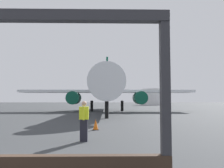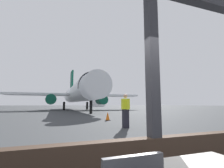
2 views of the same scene
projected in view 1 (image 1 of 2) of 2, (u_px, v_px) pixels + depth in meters
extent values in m
plane|color=#383A3D|center=(93.00, 109.00, 44.90)|extent=(220.00, 220.00, 0.00)
cube|color=#2D2D33|center=(165.00, 101.00, 5.19)|extent=(0.20, 0.20, 3.53)
cylinder|color=silver|center=(107.00, 89.00, 35.63)|extent=(3.43, 27.08, 3.43)
cone|color=silver|center=(107.00, 82.00, 20.82)|extent=(3.26, 2.60, 3.26)
cylinder|color=black|center=(107.00, 82.00, 22.73)|extent=(3.50, 0.90, 3.50)
cube|color=silver|center=(62.00, 91.00, 36.52)|extent=(12.17, 4.20, 0.36)
cube|color=silver|center=(152.00, 91.00, 36.79)|extent=(12.17, 4.20, 0.36)
cylinder|color=#0C4C38|center=(74.00, 98.00, 35.10)|extent=(1.90, 3.20, 1.90)
cylinder|color=#0C4C38|center=(140.00, 98.00, 35.28)|extent=(1.90, 3.20, 1.90)
cube|color=#0C4C38|center=(107.00, 71.00, 47.91)|extent=(0.36, 4.40, 5.20)
cylinder|color=black|center=(107.00, 110.00, 22.85)|extent=(0.36, 0.36, 1.64)
cylinder|color=black|center=(92.00, 106.00, 37.46)|extent=(0.44, 0.44, 1.64)
cylinder|color=black|center=(122.00, 106.00, 37.55)|extent=(0.44, 0.44, 1.64)
cube|color=black|center=(84.00, 130.00, 10.25)|extent=(0.32, 0.20, 0.95)
cube|color=yellow|center=(84.00, 113.00, 10.30)|extent=(0.40, 0.22, 0.55)
sphere|color=tan|center=(84.00, 104.00, 10.32)|extent=(0.22, 0.22, 0.22)
cylinder|color=yellow|center=(84.00, 113.00, 10.53)|extent=(0.09, 0.09, 0.52)
cylinder|color=yellow|center=(84.00, 114.00, 10.06)|extent=(0.09, 0.09, 0.52)
cone|color=orange|center=(96.00, 124.00, 14.16)|extent=(0.32, 0.32, 0.65)
cube|color=black|center=(96.00, 130.00, 14.14)|extent=(0.36, 0.36, 0.03)
cylinder|color=white|center=(154.00, 97.00, 82.90)|extent=(8.01, 8.01, 5.55)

